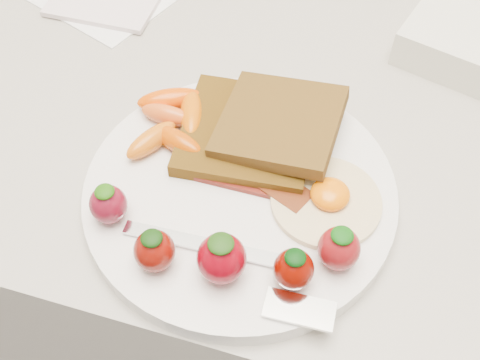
# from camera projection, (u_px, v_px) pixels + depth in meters

# --- Properties ---
(counter) EXTENTS (2.00, 0.60, 0.90)m
(counter) POSITION_uv_depth(u_px,v_px,m) (278.00, 282.00, 0.98)
(counter) COLOR gray
(counter) RESTS_ON ground
(plate) EXTENTS (0.27, 0.27, 0.02)m
(plate) POSITION_uv_depth(u_px,v_px,m) (240.00, 193.00, 0.52)
(plate) COLOR white
(plate) RESTS_ON counter
(toast_lower) EXTENTS (0.13, 0.13, 0.01)m
(toast_lower) POSITION_uv_depth(u_px,v_px,m) (248.00, 133.00, 0.54)
(toast_lower) COLOR #43290A
(toast_lower) RESTS_ON plate
(toast_upper) EXTENTS (0.11, 0.11, 0.02)m
(toast_upper) POSITION_uv_depth(u_px,v_px,m) (280.00, 123.00, 0.53)
(toast_upper) COLOR black
(toast_upper) RESTS_ON toast_lower
(fried_egg) EXTENTS (0.10, 0.10, 0.02)m
(fried_egg) POSITION_uv_depth(u_px,v_px,m) (327.00, 200.00, 0.50)
(fried_egg) COLOR #F0E7C1
(fried_egg) RESTS_ON plate
(bacon_strips) EXTENTS (0.12, 0.07, 0.01)m
(bacon_strips) POSITION_uv_depth(u_px,v_px,m) (249.00, 170.00, 0.52)
(bacon_strips) COLOR #48150B
(bacon_strips) RESTS_ON plate
(baby_carrots) EXTENTS (0.09, 0.11, 0.02)m
(baby_carrots) POSITION_uv_depth(u_px,v_px,m) (172.00, 120.00, 0.55)
(baby_carrots) COLOR #D55519
(baby_carrots) RESTS_ON plate
(strawberries) EXTENTS (0.22, 0.07, 0.05)m
(strawberries) POSITION_uv_depth(u_px,v_px,m) (225.00, 247.00, 0.46)
(strawberries) COLOR maroon
(strawberries) RESTS_ON plate
(fork) EXTENTS (0.18, 0.05, 0.00)m
(fork) POSITION_uv_depth(u_px,v_px,m) (243.00, 272.00, 0.46)
(fork) COLOR silver
(fork) RESTS_ON plate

